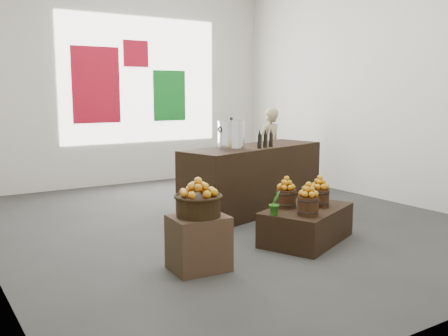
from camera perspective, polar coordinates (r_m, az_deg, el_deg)
ground at (r=6.95m, az=0.05°, el=-6.10°), size 7.00×7.00×0.00m
back_wall at (r=9.85m, az=-11.13°, el=9.84°), size 6.00×0.04×4.00m
back_opening at (r=9.95m, az=-9.46°, el=9.87°), size 3.20×0.02×2.40m
deco_red_left at (r=9.62m, az=-14.42°, el=9.16°), size 0.90×0.04×1.40m
deco_green_right at (r=10.19m, az=-6.26°, el=8.21°), size 0.70×0.04×1.00m
deco_red_upper at (r=9.93m, az=-10.05°, el=12.75°), size 0.50×0.04×0.50m
crate at (r=5.06m, az=-2.92°, el=-8.54°), size 0.58×0.49×0.55m
wicker_basket at (r=4.96m, az=-2.95°, el=-4.38°), size 0.44×0.44×0.20m
apples_in_basket at (r=4.92m, az=-2.97°, el=-2.19°), size 0.34×0.34×0.18m
display_table at (r=6.08m, az=9.41°, el=-6.38°), size 1.37×1.14×0.41m
apple_bucket_front_left at (r=5.65m, az=9.58°, el=-4.29°), size 0.24×0.24×0.22m
apples_in_bucket_front_left at (r=5.61m, az=9.63°, el=-2.42°), size 0.18×0.18×0.16m
apple_bucket_front_right at (r=6.11m, az=10.85°, el=-3.33°), size 0.24×0.24×0.22m
apples_in_bucket_front_right at (r=6.08m, az=10.90°, el=-1.60°), size 0.18×0.18×0.16m
apple_bucket_rear at (r=6.00m, az=7.12°, el=-3.47°), size 0.24×0.24×0.22m
apples_in_bucket_rear at (r=5.96m, az=7.15°, el=-1.71°), size 0.18×0.18×0.16m
herb_garnish_right at (r=6.35m, az=9.73°, el=-2.61°), size 0.27×0.24×0.27m
herb_garnish_left at (r=5.63m, az=5.84°, el=-3.97°), size 0.18×0.17×0.27m
counter at (r=7.42m, az=3.36°, el=-1.27°), size 2.52×1.35×0.98m
stock_pot_left at (r=6.97m, az=0.83°, el=3.71°), size 0.37×0.37×0.37m
oil_cruets at (r=7.19m, az=4.89°, el=3.45°), size 0.27×0.13×0.27m
shopper at (r=9.41m, az=5.18°, el=2.33°), size 0.60×0.45×1.48m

